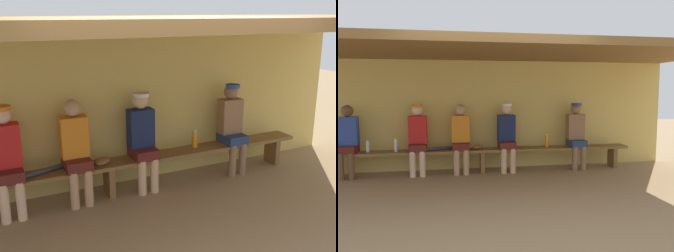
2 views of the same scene
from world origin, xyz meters
TOP-DOWN VIEW (x-y plane):
  - back_wall at (0.00, 2.00)m, footprint 8.00×0.20m
  - dugout_roof at (0.00, 0.70)m, footprint 8.00×2.80m
  - bench at (0.00, 1.55)m, footprint 6.00×0.36m
  - player_near_post at (0.49, 1.55)m, footprint 0.34×0.42m
  - player_middle at (1.94, 1.55)m, footprint 0.34×0.42m
  - player_leftmost at (-0.42, 1.55)m, footprint 0.34×0.42m
  - player_in_blue at (-1.22, 1.55)m, footprint 0.34×0.42m
  - water_bottle_green at (1.32, 1.60)m, footprint 0.08×0.08m
  - baseball_glove_tan at (-0.09, 1.53)m, footprint 0.29×0.27m
  - baseball_bat at (-0.83, 1.55)m, footprint 0.78×0.31m

SIDE VIEW (x-z plane):
  - bench at x=0.00m, z-range 0.16..0.62m
  - baseball_bat at x=-0.83m, z-range 0.46..0.53m
  - baseball_glove_tan at x=-0.09m, z-range 0.46..0.55m
  - water_bottle_green at x=1.32m, z-range 0.45..0.71m
  - player_leftmost at x=-0.42m, z-range 0.06..1.40m
  - player_near_post at x=0.49m, z-range 0.07..1.42m
  - player_middle at x=1.94m, z-range 0.07..1.42m
  - player_in_blue at x=-1.22m, z-range 0.07..1.42m
  - back_wall at x=0.00m, z-range 0.00..2.20m
  - dugout_roof at x=0.00m, z-range 2.20..2.32m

